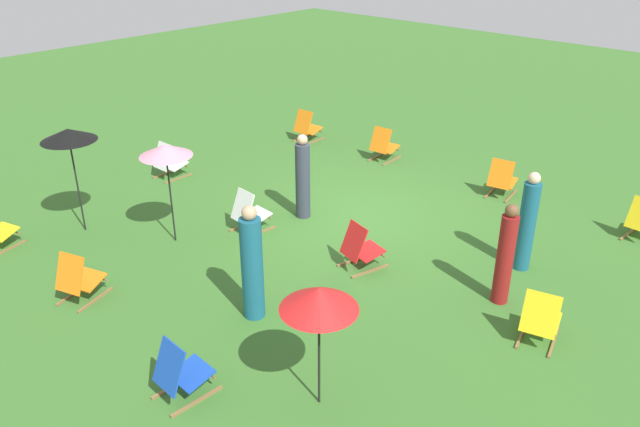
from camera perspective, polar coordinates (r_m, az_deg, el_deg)
name	(u,v)px	position (r m, az deg, el deg)	size (l,w,h in m)	color
ground_plane	(361,217)	(12.60, 3.70, -0.28)	(40.00, 40.00, 0.00)	#386B28
deckchair_0	(249,213)	(11.96, -6.38, 0.05)	(0.54, 0.80, 0.83)	olive
deckchair_1	(181,373)	(8.25, -12.44, -13.84)	(0.51, 0.78, 0.83)	olive
deckchair_2	(361,248)	(10.70, 3.68, -3.16)	(0.66, 0.86, 0.83)	olive
deckchair_3	(169,162)	(14.68, -13.43, 4.52)	(0.49, 0.76, 0.83)	olive
deckchair_5	(79,279)	(10.52, -20.91, -5.54)	(0.69, 0.87, 0.83)	olive
deckchair_7	(384,146)	(15.38, 5.76, 6.11)	(0.51, 0.78, 0.83)	olive
deckchair_8	(502,180)	(13.88, 16.07, 2.94)	(0.60, 0.83, 0.83)	olive
deckchair_9	(541,320)	(9.47, 19.24, -9.00)	(0.65, 0.86, 0.83)	olive
deckchair_10	(307,127)	(16.62, -1.18, 7.77)	(0.50, 0.78, 0.83)	olive
umbrella_0	(68,135)	(12.19, -21.72, 6.57)	(0.99, 0.99, 2.01)	black
umbrella_1	(319,299)	(7.29, -0.09, -7.67)	(0.94, 0.94, 1.68)	black
umbrella_2	(166,151)	(11.30, -13.74, 5.52)	(0.93, 0.93, 1.87)	black
person_0	(303,178)	(12.28, -1.56, 3.17)	(0.34, 0.34, 1.70)	#333847
person_1	(527,224)	(11.00, 18.14, -0.89)	(0.39, 0.39, 1.75)	#195972
person_2	(252,266)	(9.27, -6.14, -4.68)	(0.46, 0.46, 1.83)	#195972
person_3	(505,256)	(9.98, 16.33, -3.70)	(0.32, 0.32, 1.67)	maroon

